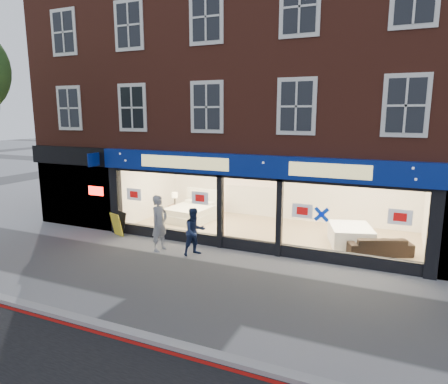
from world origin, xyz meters
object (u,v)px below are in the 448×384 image
Objects in this scene: pedestrian_blue at (195,232)px; sofa at (379,245)px; a_board at (118,224)px; pedestrian_grey at (159,223)px; display_bed at (192,212)px; mattress_stack at (351,235)px.

sofa is at bearing -34.31° from pedestrian_blue.
pedestrian_grey is at bearing 0.96° from a_board.
sofa is 1.28× the size of pedestrian_blue.
pedestrian_grey is at bearing 127.34° from pedestrian_blue.
a_board is 0.48× the size of pedestrian_grey.
a_board reaches higher than sofa.
a_board is (-9.22, -1.56, 0.06)m from sofa.
display_bed is 1.20× the size of pedestrian_grey.
pedestrian_blue is (2.02, -3.55, 0.36)m from display_bed.
pedestrian_blue is (-5.55, -2.25, 0.40)m from sofa.
display_bed is 3.30m from a_board.
a_board is at bearing 79.24° from pedestrian_grey.
a_board is at bearing -14.31° from sofa.
a_board is (-8.27, -2.15, 0.02)m from mattress_stack.
pedestrian_grey is 1.31m from pedestrian_blue.
a_board is 0.57× the size of pedestrian_blue.
pedestrian_blue reaches higher than a_board.
pedestrian_grey is (-5.90, -2.93, 0.52)m from mattress_stack.
display_bed is at bearing 173.91° from mattress_stack.
display_bed is 3.74m from pedestrian_grey.
a_board is (-1.65, -2.86, 0.02)m from display_bed.
display_bed is at bearing 63.27° from pedestrian_blue.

